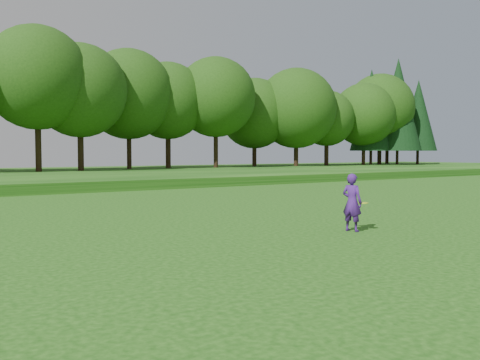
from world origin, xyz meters
TOP-DOWN VIEW (x-y plane):
  - ground at (0.00, 0.00)m, footprint 140.00×140.00m
  - berm at (0.00, 34.00)m, footprint 130.00×30.00m
  - walking_path at (0.00, 20.00)m, footprint 130.00×1.60m
  - treeline at (0.00, 38.00)m, footprint 104.00×7.00m
  - woman at (-0.08, 0.97)m, footprint 0.64×0.67m

SIDE VIEW (x-z plane):
  - ground at x=0.00m, z-range 0.00..0.00m
  - walking_path at x=0.00m, z-range 0.00..0.04m
  - berm at x=0.00m, z-range 0.00..0.60m
  - woman at x=-0.08m, z-range 0.00..1.62m
  - treeline at x=0.00m, z-range 0.60..15.60m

